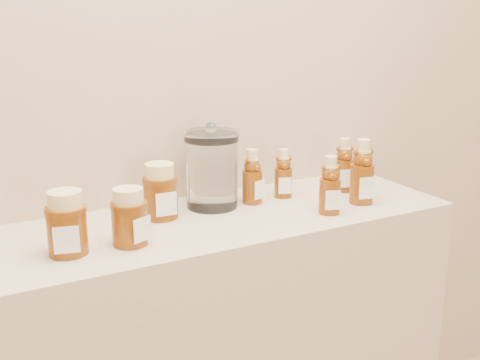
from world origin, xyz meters
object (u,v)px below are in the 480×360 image
bear_bottle_back_left (252,173)px  glass_canister (212,166)px  bear_bottle_front_left (330,181)px  honey_jar_left (67,223)px

bear_bottle_back_left → glass_canister: glass_canister is taller
bear_bottle_front_left → honey_jar_left: size_ratio=1.22×
bear_bottle_back_left → glass_canister: bearing=151.6°
bear_bottle_back_left → honey_jar_left: size_ratio=1.20×
honey_jar_left → bear_bottle_back_left: bearing=28.4°
bear_bottle_front_left → honey_jar_left: bearing=-164.9°
bear_bottle_back_left → honey_jar_left: bear_bottle_back_left is taller
honey_jar_left → glass_canister: (0.41, 0.14, 0.04)m
bear_bottle_back_left → honey_jar_left: 0.53m
honey_jar_left → glass_canister: 0.44m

